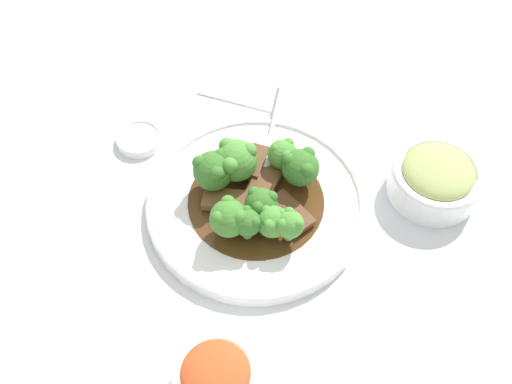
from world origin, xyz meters
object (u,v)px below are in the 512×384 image
at_px(main_plate, 256,203).
at_px(broccoli_floret_3, 290,224).
at_px(beef_strip_3, 227,201).
at_px(broccoli_floret_0, 247,222).
at_px(beef_strip_2, 259,186).
at_px(serving_spoon, 268,146).
at_px(side_bowl_kimchi, 216,378).
at_px(sauce_dish, 139,138).
at_px(broccoli_floret_6, 229,218).
at_px(broccoli_floret_5, 301,167).
at_px(side_bowl_appetizer, 436,178).
at_px(beef_strip_0, 290,213).
at_px(beef_strip_1, 255,163).
at_px(broccoli_floret_8, 283,154).
at_px(broccoli_floret_7, 261,204).
at_px(broccoli_floret_2, 213,170).
at_px(broccoli_floret_1, 272,221).
at_px(broccoli_floret_4, 236,160).

distance_m(main_plate, broccoli_floret_3, 0.08).
relative_size(beef_strip_3, broccoli_floret_0, 1.49).
distance_m(main_plate, broccoli_floret_0, 0.07).
distance_m(beef_strip_2, serving_spoon, 0.07).
bearing_deg(side_bowl_kimchi, broccoli_floret_0, 107.51).
height_order(main_plate, broccoli_floret_3, broccoli_floret_3).
bearing_deg(sauce_dish, broccoli_floret_6, -23.33).
height_order(broccoli_floret_0, broccoli_floret_5, broccoli_floret_5).
xyz_separation_m(broccoli_floret_0, side_bowl_appetizer, (0.18, 0.18, -0.02)).
bearing_deg(broccoli_floret_3, beef_strip_0, 112.70).
bearing_deg(beef_strip_0, broccoli_floret_5, 102.59).
relative_size(main_plate, broccoli_floret_6, 5.38).
bearing_deg(sauce_dish, side_bowl_kimchi, -43.05).
bearing_deg(beef_strip_1, beef_strip_3, -93.20).
xyz_separation_m(beef_strip_0, broccoli_floret_8, (-0.04, 0.06, 0.02)).
xyz_separation_m(broccoli_floret_7, side_bowl_appetizer, (0.18, 0.15, -0.02)).
bearing_deg(beef_strip_2, sauce_dish, 177.69).
bearing_deg(broccoli_floret_6, broccoli_floret_7, 57.21).
relative_size(broccoli_floret_0, broccoli_floret_6, 0.88).
xyz_separation_m(broccoli_floret_5, sauce_dish, (-0.24, -0.03, -0.04)).
distance_m(beef_strip_0, beef_strip_2, 0.06).
relative_size(broccoli_floret_2, broccoli_floret_7, 1.22).
bearing_deg(sauce_dish, broccoli_floret_1, -14.02).
distance_m(main_plate, broccoli_floret_1, 0.06).
distance_m(beef_strip_3, broccoli_floret_4, 0.05).
xyz_separation_m(broccoli_floret_5, broccoli_floret_7, (-0.02, -0.07, -0.00)).
xyz_separation_m(broccoli_floret_0, sauce_dish, (-0.21, 0.08, -0.04)).
distance_m(broccoli_floret_8, side_bowl_appetizer, 0.20).
bearing_deg(broccoli_floret_2, broccoli_floret_3, -12.20).
relative_size(beef_strip_2, broccoli_floret_1, 1.67).
bearing_deg(beef_strip_1, sauce_dish, -172.48).
relative_size(broccoli_floret_4, side_bowl_kimchi, 0.65).
xyz_separation_m(broccoli_floret_1, serving_spoon, (-0.06, 0.12, -0.02)).
bearing_deg(broccoli_floret_0, broccoli_floret_1, 36.77).
bearing_deg(broccoli_floret_5, beef_strip_2, -139.63).
height_order(beef_strip_0, broccoli_floret_4, broccoli_floret_4).
xyz_separation_m(beef_strip_2, broccoli_floret_0, (0.02, -0.07, 0.02)).
distance_m(main_plate, beef_strip_1, 0.06).
xyz_separation_m(beef_strip_1, broccoli_floret_8, (0.03, 0.02, 0.02)).
bearing_deg(broccoli_floret_0, broccoli_floret_6, -167.68).
xyz_separation_m(broccoli_floret_0, broccoli_floret_1, (0.02, 0.02, -0.00)).
height_order(broccoli_floret_7, side_bowl_kimchi, broccoli_floret_7).
xyz_separation_m(beef_strip_0, broccoli_floret_6, (-0.06, -0.06, 0.03)).
height_order(broccoli_floret_3, serving_spoon, broccoli_floret_3).
bearing_deg(broccoli_floret_3, beef_strip_1, 137.65).
bearing_deg(broccoli_floret_5, broccoli_floret_2, -148.62).
xyz_separation_m(beef_strip_0, beef_strip_3, (-0.08, -0.02, 0.00)).
height_order(main_plate, side_bowl_kimchi, side_bowl_kimchi).
height_order(beef_strip_2, broccoli_floret_6, broccoli_floret_6).
height_order(beef_strip_2, broccoli_floret_0, broccoli_floret_0).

